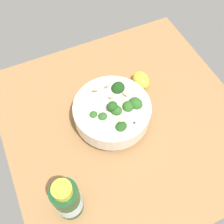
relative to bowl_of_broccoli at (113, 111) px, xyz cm
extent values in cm
cube|color=#996D42|center=(-3.13, 1.71, -6.29)|extent=(66.87, 66.87, 3.86)
cylinder|color=silver|center=(0.20, -0.08, -3.51)|extent=(11.55, 11.55, 1.69)
cylinder|color=silver|center=(0.20, -0.08, -0.12)|extent=(21.00, 21.00, 5.08)
cylinder|color=beige|center=(0.20, -0.08, 2.02)|extent=(16.84, 16.84, 0.80)
cylinder|color=#589D47|center=(0.51, 0.63, 2.05)|extent=(1.64, 1.87, 1.78)
ellipsoid|color=#23511C|center=(0.51, 0.63, 3.75)|extent=(4.13, 4.00, 3.95)
cylinder|color=#589D47|center=(3.73, 1.34, 0.74)|extent=(1.44, 1.57, 1.46)
ellipsoid|color=#2D6023|center=(3.73, 1.34, 2.20)|extent=(3.50, 2.94, 3.21)
cylinder|color=#3C7A32|center=(0.64, 6.28, 0.45)|extent=(1.51, 1.34, 1.47)
ellipsoid|color=#23511C|center=(0.64, 6.28, 1.99)|extent=(4.77, 4.86, 3.11)
cylinder|color=#589D47|center=(5.65, 0.21, 0.60)|extent=(1.39, 1.52, 1.27)
ellipsoid|color=#2D6023|center=(5.65, 0.21, 1.90)|extent=(3.63, 3.69, 2.60)
cylinder|color=#2F662B|center=(-3.76, -4.80, 0.70)|extent=(1.84, 1.80, 1.40)
ellipsoid|color=#194216|center=(-3.76, -4.80, 2.50)|extent=(5.69, 5.04, 5.09)
cylinder|color=#589D47|center=(-5.86, 1.55, 0.56)|extent=(1.66, 1.83, 1.49)
ellipsoid|color=#2D6023|center=(-5.86, 1.55, 2.27)|extent=(5.76, 5.57, 5.65)
cylinder|color=#3C7A32|center=(-0.26, 1.78, 1.04)|extent=(1.51, 1.67, 1.53)
ellipsoid|color=#2D6023|center=(-0.26, 1.78, 2.71)|extent=(4.38, 4.60, 3.50)
cylinder|color=#4A8F3C|center=(-3.67, 1.81, 0.61)|extent=(1.82, 1.92, 1.55)
ellipsoid|color=#2D6023|center=(-3.67, 1.81, 2.31)|extent=(5.37, 4.80, 4.23)
cylinder|color=#589D47|center=(-2.75, 6.93, 0.13)|extent=(1.36, 1.33, 1.21)
ellipsoid|color=black|center=(-2.75, 6.93, 1.45)|extent=(3.27, 2.85, 3.21)
ellipsoid|color=#DBBC84|center=(0.15, 4.75, 2.83)|extent=(2.00, 1.99, 0.86)
ellipsoid|color=#DBBC84|center=(-4.56, -1.70, 3.27)|extent=(1.62, 2.05, 0.71)
ellipsoid|color=#DBBC84|center=(2.38, -5.74, 4.36)|extent=(2.04, 1.57, 0.78)
ellipsoid|color=#DBBC84|center=(-0.86, -2.31, 3.84)|extent=(1.85, 1.25, 1.09)
ellipsoid|color=#DBBC84|center=(-3.26, 3.00, 2.29)|extent=(1.88, 1.08, 0.85)
ellipsoid|color=#DBBC84|center=(-1.16, -5.89, 3.96)|extent=(2.07, 1.49, 1.22)
ellipsoid|color=#DBBC84|center=(-3.44, -0.08, 2.74)|extent=(1.80, 2.04, 1.26)
ellipsoid|color=yellow|center=(-13.07, -7.91, -2.22)|extent=(4.69, 6.22, 4.28)
cylinder|color=#194723|center=(19.16, 17.85, 1.98)|extent=(6.06, 6.06, 12.68)
cylinder|color=gold|center=(19.16, 17.85, 9.49)|extent=(4.14, 4.14, 2.35)
cylinder|color=silver|center=(19.16, 17.85, 0.39)|extent=(6.18, 6.18, 4.71)
camera|label=1|loc=(16.64, 35.91, 63.00)|focal=43.89mm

